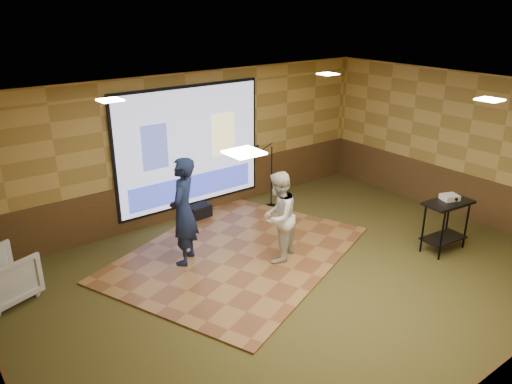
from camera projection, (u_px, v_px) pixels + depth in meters
ground at (301, 282)px, 8.17m from camera, size 9.00×9.00×0.00m
room_shell at (305, 160)px, 7.42m from camera, size 9.04×7.04×3.02m
wainscot_back at (192, 193)px, 10.59m from camera, size 9.00×0.04×0.95m
wainscot_right at (459, 194)px, 10.53m from camera, size 0.04×7.00×0.95m
projector_screen at (190, 148)px, 10.19m from camera, size 3.32×0.06×2.52m
downlight_nw at (110, 100)px, 7.20m from camera, size 0.32×0.32×0.02m
downlight_ne at (328, 74)px, 9.67m from camera, size 0.32×0.32×0.02m
downlight_sw at (244, 153)px, 4.75m from camera, size 0.32×0.32×0.02m
downlight_se at (490, 100)px, 7.22m from camera, size 0.32×0.32×0.02m
dance_floor at (237, 253)px, 9.05m from camera, size 5.34×4.76×0.03m
player_left at (183, 211)px, 8.43m from camera, size 0.81×0.81×1.90m
player_right at (278, 217)px, 8.56m from camera, size 0.98×0.91×1.61m
av_table at (446, 216)px, 8.99m from camera, size 0.91×0.48×0.96m
projector at (450, 197)px, 8.95m from camera, size 0.35×0.32×0.10m
mic_stand at (269, 186)px, 10.94m from camera, size 0.59×0.24×1.50m
banquet_chair at (2, 277)px, 7.57m from camera, size 1.09×1.07×0.78m
duffel_bag at (199, 212)px, 10.50m from camera, size 0.49×0.34×0.29m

